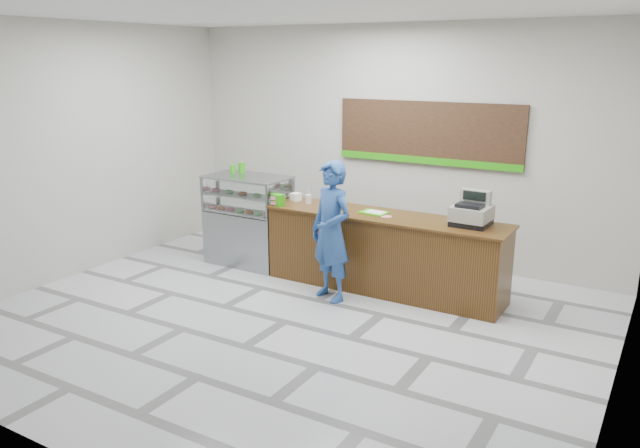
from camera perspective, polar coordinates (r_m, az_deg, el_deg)
The scene contains 16 objects.
floor at distance 7.43m, azimuth -3.27°, elevation -8.90°, with size 7.00×7.00×0.00m, color silver.
back_wall at distance 9.52m, azimuth 6.75°, elevation 7.30°, with size 7.00×7.00×0.00m, color #BBB7AC.
ceiling at distance 6.82m, azimuth -3.73°, elevation 19.10°, with size 7.00×7.00×0.00m, color silver.
sales_counter at distance 8.27m, azimuth 5.86°, elevation -2.62°, with size 3.26×0.76×1.03m.
display_case at distance 9.33m, azimuth -6.57°, elevation 0.42°, with size 1.22×0.72×1.33m.
menu_board at distance 9.25m, azimuth 9.82°, elevation 8.10°, with size 2.80×0.06×0.90m.
cash_register at distance 7.79m, azimuth 13.72°, elevation 1.03°, with size 0.45×0.48×0.42m.
card_terminal at distance 7.64m, azimuth 14.15°, elevation -0.32°, with size 0.08×0.16×0.04m, color black.
serving_tray at distance 8.20m, azimuth 4.97°, elevation 1.06°, with size 0.37×0.28×0.02m.
napkin_box at distance 8.90m, azimuth -2.23°, elevation 2.50°, with size 0.12×0.12×0.11m, color white.
straw_cup at distance 8.70m, azimuth -1.07°, elevation 2.28°, with size 0.08×0.08×0.13m, color silver.
promo_box at distance 8.61m, azimuth -3.89°, elevation 2.22°, with size 0.18×0.12×0.16m, color #2AA00E.
donut_decal at distance 8.05m, azimuth 6.08°, elevation 0.70°, with size 0.15×0.15×0.00m, color pink.
green_cup_left at distance 9.45m, azimuth -8.00°, elevation 5.00°, with size 0.08×0.08×0.12m, color #2AA00E.
green_cup_right at distance 9.49m, azimuth -7.18°, elevation 5.17°, with size 0.10×0.10×0.15m, color #2AA00E.
customer at distance 7.82m, azimuth 1.04°, elevation -0.67°, with size 0.65×0.43×1.79m, color #274E94.
Camera 1 is at (3.82, -5.63, 3.01)m, focal length 35.00 mm.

